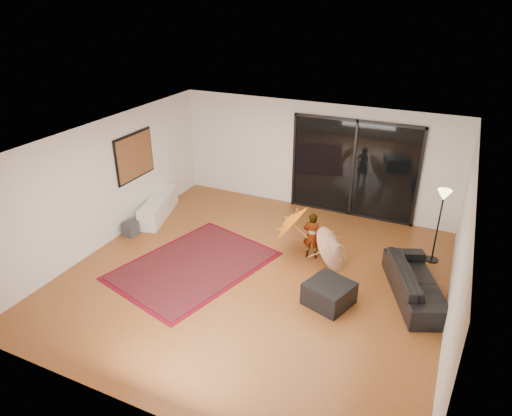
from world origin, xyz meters
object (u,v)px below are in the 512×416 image
Objects in this scene: media_console at (159,207)px; child at (312,236)px; sofa at (417,282)px; ottoman at (329,293)px.

child is at bearing -20.15° from media_console.
child is (-2.18, 0.50, 0.21)m from sofa.
media_console reaches higher than ottoman.
media_console is 2.40× the size of ottoman.
media_console is at bearing -12.26° from child.
sofa is at bearing 158.59° from child.
ottoman is (4.81, -1.64, -0.03)m from media_console.
sofa reaches higher than media_console.
child is at bearing 119.98° from ottoman.
child reaches higher than sofa.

